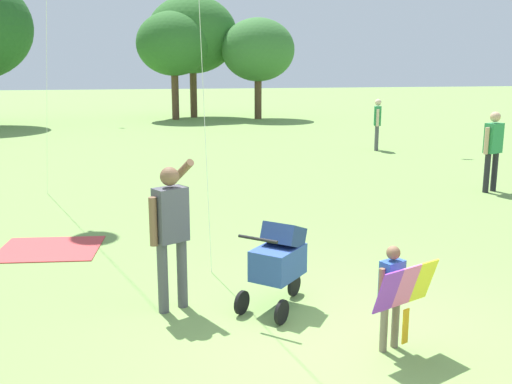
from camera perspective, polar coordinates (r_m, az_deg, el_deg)
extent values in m
plane|color=#75994C|center=(6.43, 7.24, -13.89)|extent=(120.00, 120.00, 0.00)
cylinder|color=brown|center=(30.43, -7.75, 9.02)|extent=(0.36, 0.36, 2.26)
ellipsoid|color=#2D6628|center=(30.40, -7.89, 13.92)|extent=(3.69, 3.32, 3.13)
cylinder|color=brown|center=(31.55, -6.01, 9.28)|extent=(0.36, 0.36, 2.37)
ellipsoid|color=#2D6628|center=(31.53, -6.13, 14.78)|extent=(4.60, 4.14, 3.91)
cylinder|color=brown|center=(30.53, 0.20, 8.88)|extent=(0.36, 0.36, 1.97)
ellipsoid|color=#387033|center=(30.48, 0.20, 13.49)|extent=(3.67, 3.30, 3.12)
cylinder|color=#7F705B|center=(6.30, 13.21, -12.05)|extent=(0.08, 0.08, 0.53)
cylinder|color=#7F705B|center=(6.18, 12.16, -12.47)|extent=(0.08, 0.08, 0.53)
cube|color=#284CA8|center=(6.06, 12.90, -8.23)|extent=(0.27, 0.23, 0.40)
cylinder|color=brown|center=(6.18, 13.80, -8.17)|extent=(0.06, 0.06, 0.36)
cylinder|color=brown|center=(5.97, 11.94, -8.80)|extent=(0.06, 0.06, 0.36)
sphere|color=brown|center=(5.97, 13.03, -5.69)|extent=(0.14, 0.14, 0.14)
cube|color=yellow|center=(6.14, 15.75, -8.18)|extent=(0.29, 0.25, 0.44)
cube|color=pink|center=(5.95, 14.20, -8.73)|extent=(0.29, 0.25, 0.44)
cube|color=purple|center=(5.78, 12.55, -9.32)|extent=(0.29, 0.25, 0.44)
cube|color=#F4A319|center=(6.10, 14.14, -12.38)|extent=(0.08, 0.04, 0.36)
cylinder|color=#4C4C51|center=(6.95, -8.92, -8.15)|extent=(0.12, 0.12, 0.83)
cylinder|color=#4C4C51|center=(7.08, -7.10, -7.71)|extent=(0.12, 0.12, 0.83)
cube|color=#4C4C56|center=(6.80, -8.18, -2.16)|extent=(0.43, 0.37, 0.62)
cylinder|color=brown|center=(6.70, -9.83, -2.82)|extent=(0.09, 0.09, 0.56)
cylinder|color=brown|center=(6.94, -7.29, 1.79)|extent=(0.32, 0.49, 0.39)
sphere|color=brown|center=(6.70, -8.30, 1.50)|extent=(0.22, 0.22, 0.22)
cylinder|color=black|center=(7.45, 3.68, -8.88)|extent=(0.22, 0.24, 0.28)
cylinder|color=black|center=(6.92, -1.36, -10.55)|extent=(0.22, 0.24, 0.28)
cylinder|color=black|center=(6.68, 2.48, -11.43)|extent=(0.22, 0.24, 0.28)
cube|color=#2D4C93|center=(6.96, 2.13, -6.74)|extent=(0.75, 0.77, 0.36)
cube|color=navy|center=(6.97, 2.66, -4.11)|extent=(0.59, 0.59, 0.35)
cylinder|color=black|center=(6.45, 0.17, -4.53)|extent=(0.39, 0.35, 0.04)
cylinder|color=silver|center=(11.97, -19.46, 16.36)|extent=(1.00, 3.26, 7.62)
cylinder|color=#4C4C51|center=(20.06, 11.47, 5.16)|extent=(0.12, 0.12, 0.82)
cylinder|color=#4C4C51|center=(19.81, 11.50, 5.07)|extent=(0.12, 0.12, 0.82)
cube|color=#2D8C4C|center=(19.86, 11.57, 7.17)|extent=(0.33, 0.41, 0.61)
cylinder|color=beige|center=(20.08, 11.55, 7.11)|extent=(0.09, 0.09, 0.55)
cylinder|color=beige|center=(19.64, 11.59, 6.99)|extent=(0.09, 0.09, 0.55)
sphere|color=beige|center=(19.83, 11.63, 8.42)|extent=(0.21, 0.21, 0.21)
cylinder|color=#232328|center=(14.09, 21.25, 1.71)|extent=(0.13, 0.13, 0.88)
cylinder|color=#232328|center=(14.31, 21.89, 1.81)|extent=(0.13, 0.13, 0.88)
cube|color=#2D8C4C|center=(14.09, 21.82, 4.83)|extent=(0.45, 0.37, 0.66)
cylinder|color=tan|center=(13.90, 21.24, 4.59)|extent=(0.09, 0.09, 0.58)
cylinder|color=tan|center=(14.29, 22.36, 4.69)|extent=(0.09, 0.09, 0.58)
sphere|color=tan|center=(14.04, 21.97, 6.70)|extent=(0.23, 0.23, 0.23)
cube|color=#CC3D3D|center=(9.76, -19.21, -5.18)|extent=(1.63, 1.40, 0.02)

